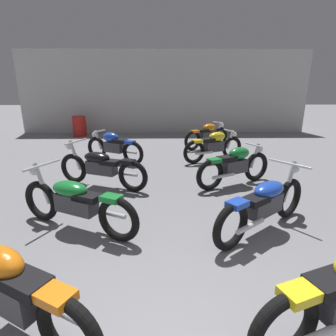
{
  "coord_description": "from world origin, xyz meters",
  "views": [
    {
      "loc": [
        -0.11,
        -0.91,
        2.13
      ],
      "look_at": [
        0.0,
        4.27,
        0.55
      ],
      "focal_mm": 29.23,
      "sensor_mm": 36.0,
      "label": 1
    }
  ],
  "objects_px": {
    "motorcycle_right_row_2": "(235,165)",
    "motorcycle_right_row_3": "(214,146)",
    "oil_drum": "(80,126)",
    "motorcycle_left_row_3": "(114,146)",
    "motorcycle_right_row_4": "(207,135)",
    "motorcycle_left_row_1": "(76,202)",
    "motorcycle_left_row_0": "(11,291)",
    "motorcycle_left_row_2": "(101,167)",
    "motorcycle_right_row_1": "(265,203)"
  },
  "relations": [
    {
      "from": "motorcycle_right_row_3",
      "to": "oil_drum",
      "type": "bearing_deg",
      "value": 140.44
    },
    {
      "from": "motorcycle_right_row_1",
      "to": "motorcycle_right_row_4",
      "type": "bearing_deg",
      "value": 89.44
    },
    {
      "from": "motorcycle_left_row_0",
      "to": "motorcycle_right_row_1",
      "type": "height_order",
      "value": "motorcycle_right_row_1"
    },
    {
      "from": "motorcycle_right_row_4",
      "to": "motorcycle_left_row_3",
      "type": "bearing_deg",
      "value": -149.18
    },
    {
      "from": "motorcycle_left_row_0",
      "to": "motorcycle_right_row_1",
      "type": "relative_size",
      "value": 1.0
    },
    {
      "from": "motorcycle_right_row_1",
      "to": "oil_drum",
      "type": "distance_m",
      "value": 9.58
    },
    {
      "from": "motorcycle_right_row_4",
      "to": "motorcycle_right_row_1",
      "type": "bearing_deg",
      "value": -90.56
    },
    {
      "from": "motorcycle_left_row_3",
      "to": "motorcycle_right_row_3",
      "type": "distance_m",
      "value": 2.86
    },
    {
      "from": "oil_drum",
      "to": "motorcycle_right_row_1",
      "type": "bearing_deg",
      "value": -58.15
    },
    {
      "from": "motorcycle_left_row_2",
      "to": "motorcycle_left_row_3",
      "type": "height_order",
      "value": "motorcycle_left_row_2"
    },
    {
      "from": "motorcycle_right_row_1",
      "to": "motorcycle_right_row_4",
      "type": "relative_size",
      "value": 1.05
    },
    {
      "from": "motorcycle_left_row_3",
      "to": "motorcycle_right_row_1",
      "type": "distance_m",
      "value": 4.88
    },
    {
      "from": "motorcycle_left_row_2",
      "to": "motorcycle_right_row_1",
      "type": "bearing_deg",
      "value": -34.6
    },
    {
      "from": "motorcycle_left_row_3",
      "to": "motorcycle_right_row_2",
      "type": "xyz_separation_m",
      "value": [
        2.95,
        -1.96,
        0.0
      ]
    },
    {
      "from": "motorcycle_right_row_1",
      "to": "motorcycle_left_row_1",
      "type": "bearing_deg",
      "value": 177.78
    },
    {
      "from": "motorcycle_right_row_4",
      "to": "motorcycle_left_row_2",
      "type": "bearing_deg",
      "value": -127.45
    },
    {
      "from": "motorcycle_right_row_1",
      "to": "motorcycle_left_row_0",
      "type": "bearing_deg",
      "value": -148.13
    },
    {
      "from": "motorcycle_left_row_2",
      "to": "motorcycle_right_row_2",
      "type": "relative_size",
      "value": 1.13
    },
    {
      "from": "motorcycle_left_row_0",
      "to": "motorcycle_right_row_3",
      "type": "relative_size",
      "value": 0.97
    },
    {
      "from": "motorcycle_left_row_3",
      "to": "motorcycle_right_row_3",
      "type": "height_order",
      "value": "same"
    },
    {
      "from": "motorcycle_left_row_0",
      "to": "motorcycle_left_row_2",
      "type": "relative_size",
      "value": 0.87
    },
    {
      "from": "motorcycle_right_row_3",
      "to": "motorcycle_left_row_1",
      "type": "bearing_deg",
      "value": -125.79
    },
    {
      "from": "motorcycle_left_row_2",
      "to": "oil_drum",
      "type": "height_order",
      "value": "motorcycle_left_row_2"
    },
    {
      "from": "motorcycle_left_row_3",
      "to": "oil_drum",
      "type": "xyz_separation_m",
      "value": [
        -2.17,
        4.19,
        -0.03
      ]
    },
    {
      "from": "motorcycle_right_row_1",
      "to": "motorcycle_right_row_3",
      "type": "distance_m",
      "value": 3.98
    },
    {
      "from": "motorcycle_left_row_3",
      "to": "motorcycle_right_row_2",
      "type": "bearing_deg",
      "value": -33.57
    },
    {
      "from": "motorcycle_left_row_2",
      "to": "motorcycle_right_row_3",
      "type": "height_order",
      "value": "motorcycle_left_row_2"
    },
    {
      "from": "motorcycle_left_row_0",
      "to": "oil_drum",
      "type": "bearing_deg",
      "value": 102.89
    },
    {
      "from": "motorcycle_left_row_2",
      "to": "motorcycle_right_row_4",
      "type": "distance_m",
      "value": 4.73
    },
    {
      "from": "motorcycle_right_row_1",
      "to": "motorcycle_right_row_2",
      "type": "height_order",
      "value": "motorcycle_right_row_1"
    },
    {
      "from": "motorcycle_right_row_2",
      "to": "motorcycle_left_row_1",
      "type": "bearing_deg",
      "value": -146.94
    },
    {
      "from": "motorcycle_left_row_3",
      "to": "oil_drum",
      "type": "relative_size",
      "value": 2.08
    },
    {
      "from": "motorcycle_right_row_2",
      "to": "oil_drum",
      "type": "xyz_separation_m",
      "value": [
        -5.12,
        6.15,
        -0.03
      ]
    },
    {
      "from": "motorcycle_right_row_4",
      "to": "oil_drum",
      "type": "relative_size",
      "value": 2.0
    },
    {
      "from": "motorcycle_right_row_2",
      "to": "oil_drum",
      "type": "height_order",
      "value": "motorcycle_right_row_2"
    },
    {
      "from": "oil_drum",
      "to": "motorcycle_right_row_2",
      "type": "bearing_deg",
      "value": -50.21
    },
    {
      "from": "motorcycle_left_row_1",
      "to": "motorcycle_left_row_2",
      "type": "distance_m",
      "value": 1.84
    },
    {
      "from": "motorcycle_left_row_3",
      "to": "motorcycle_left_row_0",
      "type": "bearing_deg",
      "value": -89.1
    },
    {
      "from": "motorcycle_left_row_3",
      "to": "motorcycle_right_row_4",
      "type": "distance_m",
      "value": 3.42
    },
    {
      "from": "motorcycle_right_row_3",
      "to": "motorcycle_left_row_0",
      "type": "bearing_deg",
      "value": -115.9
    },
    {
      "from": "motorcycle_left_row_0",
      "to": "motorcycle_right_row_3",
      "type": "distance_m",
      "value": 6.35
    },
    {
      "from": "motorcycle_left_row_3",
      "to": "oil_drum",
      "type": "distance_m",
      "value": 4.72
    },
    {
      "from": "motorcycle_left_row_1",
      "to": "motorcycle_left_row_2",
      "type": "relative_size",
      "value": 0.98
    },
    {
      "from": "motorcycle_left_row_1",
      "to": "motorcycle_left_row_3",
      "type": "xyz_separation_m",
      "value": [
        -0.08,
        3.83,
        0.01
      ]
    },
    {
      "from": "motorcycle_left_row_1",
      "to": "oil_drum",
      "type": "distance_m",
      "value": 8.33
    },
    {
      "from": "motorcycle_right_row_1",
      "to": "motorcycle_right_row_2",
      "type": "bearing_deg",
      "value": 87.93
    },
    {
      "from": "motorcycle_right_row_2",
      "to": "motorcycle_right_row_3",
      "type": "height_order",
      "value": "same"
    },
    {
      "from": "motorcycle_left_row_1",
      "to": "motorcycle_right_row_4",
      "type": "relative_size",
      "value": 1.18
    },
    {
      "from": "motorcycle_left_row_3",
      "to": "motorcycle_right_row_1",
      "type": "bearing_deg",
      "value": -53.83
    },
    {
      "from": "motorcycle_right_row_4",
      "to": "motorcycle_right_row_3",
      "type": "bearing_deg",
      "value": -92.49
    }
  ]
}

